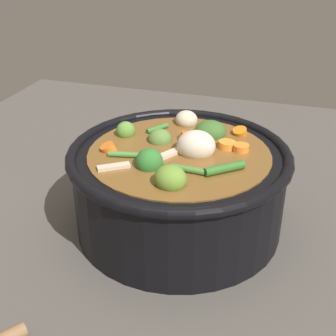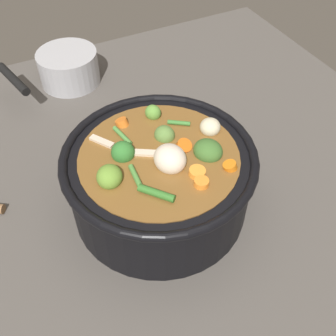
% 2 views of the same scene
% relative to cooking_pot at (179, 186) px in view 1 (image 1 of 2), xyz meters
% --- Properties ---
extents(ground_plane, '(1.10, 1.10, 0.00)m').
position_rel_cooking_pot_xyz_m(ground_plane, '(0.00, 0.00, -0.07)').
color(ground_plane, '#514C47').
extents(cooking_pot, '(0.30, 0.30, 0.15)m').
position_rel_cooking_pot_xyz_m(cooking_pot, '(0.00, 0.00, 0.00)').
color(cooking_pot, black).
rests_on(cooking_pot, ground_plane).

